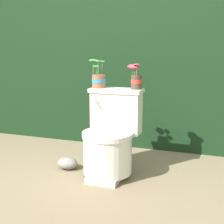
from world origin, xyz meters
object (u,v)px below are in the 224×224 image
at_px(potted_plant_midleft, 136,78).
at_px(garden_stone, 67,163).
at_px(potted_plant_left, 98,79).
at_px(toilet, 110,139).

relative_size(potted_plant_midleft, garden_stone, 1.16).
distance_m(potted_plant_left, garden_stone, 0.76).
height_order(toilet, garden_stone, toilet).
bearing_deg(potted_plant_left, toilet, -42.66).
distance_m(potted_plant_midleft, garden_stone, 0.92).
distance_m(toilet, garden_stone, 0.45).
xyz_separation_m(potted_plant_left, garden_stone, (-0.23, -0.16, -0.70)).
xyz_separation_m(potted_plant_left, potted_plant_midleft, (0.31, 0.01, 0.02)).
bearing_deg(toilet, garden_stone, -177.86).
relative_size(potted_plant_left, garden_stone, 1.33).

